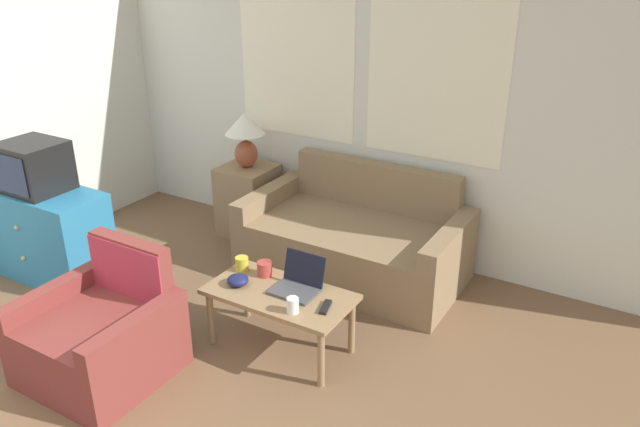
{
  "coord_description": "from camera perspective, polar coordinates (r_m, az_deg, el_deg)",
  "views": [
    {
      "loc": [
        2.16,
        -0.94,
        2.48
      ],
      "look_at": [
        0.18,
        2.41,
        0.75
      ],
      "focal_mm": 35.0,
      "sensor_mm": 36.0,
      "label": 1
    }
  ],
  "objects": [
    {
      "name": "coffee_table",
      "position": [
        4.01,
        -3.7,
        -7.85
      ],
      "size": [
        0.94,
        0.49,
        0.42
      ],
      "color": "#8E704C",
      "rests_on": "ground_plane"
    },
    {
      "name": "cup_yellow",
      "position": [
        3.76,
        -2.51,
        -8.37
      ],
      "size": [
        0.07,
        0.07,
        0.1
      ],
      "color": "white",
      "rests_on": "coffee_table"
    },
    {
      "name": "couch",
      "position": [
        4.96,
        3.34,
        -2.59
      ],
      "size": [
        1.7,
        0.92,
        0.82
      ],
      "color": "#846B4C",
      "rests_on": "ground_plane"
    },
    {
      "name": "side_table",
      "position": [
        5.63,
        -6.55,
        1.23
      ],
      "size": [
        0.45,
        0.45,
        0.63
      ],
      "color": "#937551",
      "rests_on": "ground_plane"
    },
    {
      "name": "armchair",
      "position": [
        4.1,
        -19.12,
        -10.48
      ],
      "size": [
        0.8,
        0.76,
        0.78
      ],
      "color": "brown",
      "rests_on": "ground_plane"
    },
    {
      "name": "snack_bowl",
      "position": [
        4.07,
        -7.52,
        -6.05
      ],
      "size": [
        0.14,
        0.14,
        0.07
      ],
      "color": "#191E4C",
      "rests_on": "coffee_table"
    },
    {
      "name": "television",
      "position": [
        5.09,
        -24.71,
        3.92
      ],
      "size": [
        0.45,
        0.4,
        0.37
      ],
      "color": "black",
      "rests_on": "tv_dresser"
    },
    {
      "name": "wall_back",
      "position": [
        5.07,
        4.64,
        10.55
      ],
      "size": [
        5.92,
        0.06,
        2.6
      ],
      "color": "silver",
      "rests_on": "ground_plane"
    },
    {
      "name": "table_lamp",
      "position": [
        5.42,
        -6.86,
        7.34
      ],
      "size": [
        0.35,
        0.35,
        0.48
      ],
      "color": "brown",
      "rests_on": "side_table"
    },
    {
      "name": "laptop",
      "position": [
        3.98,
        -2.03,
        -6.34
      ],
      "size": [
        0.29,
        0.26,
        0.22
      ],
      "color": "#47474C",
      "rests_on": "coffee_table"
    },
    {
      "name": "cup_white",
      "position": [
        4.16,
        -5.13,
        -5.03
      ],
      "size": [
        0.1,
        0.1,
        0.1
      ],
      "color": "#B23D38",
      "rests_on": "coffee_table"
    },
    {
      "name": "tv_dresser",
      "position": [
        5.29,
        -23.67,
        -1.7
      ],
      "size": [
        1.04,
        0.48,
        0.73
      ],
      "color": "teal",
      "rests_on": "ground_plane"
    },
    {
      "name": "tv_remote",
      "position": [
        3.81,
        0.5,
        -8.55
      ],
      "size": [
        0.08,
        0.16,
        0.02
      ],
      "color": "black",
      "rests_on": "coffee_table"
    },
    {
      "name": "cup_navy",
      "position": [
        4.23,
        -7.15,
        -4.58
      ],
      "size": [
        0.09,
        0.09,
        0.1
      ],
      "color": "gold",
      "rests_on": "coffee_table"
    }
  ]
}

